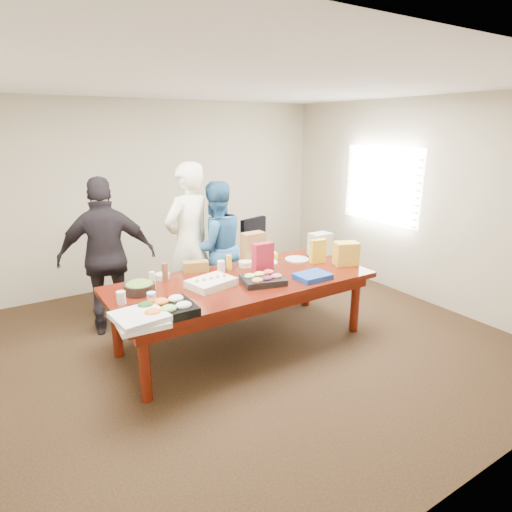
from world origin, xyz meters
TOP-DOWN VIEW (x-y plane):
  - floor at (0.00, 0.00)m, footprint 5.50×5.00m
  - ceiling at (0.00, 0.00)m, footprint 5.50×5.00m
  - wall_back at (0.00, 2.50)m, footprint 5.50×0.04m
  - wall_front at (0.00, -2.50)m, footprint 5.50×0.04m
  - wall_right at (2.75, 0.00)m, footprint 0.04×5.00m
  - window_panel at (2.72, 0.60)m, footprint 0.03×1.40m
  - window_blinds at (2.68, 0.60)m, footprint 0.04×1.36m
  - conference_table at (0.00, 0.00)m, footprint 2.80×1.20m
  - office_chair at (0.86, 0.93)m, footprint 0.67×0.67m
  - person_center at (-0.17, 0.99)m, footprint 0.82×0.68m
  - person_right at (0.19, 0.98)m, footprint 0.84×0.67m
  - person_left at (-1.12, 1.09)m, footprint 1.13×0.67m
  - veggie_tray at (-1.02, -0.41)m, footprint 0.51×0.40m
  - fruit_tray at (0.13, -0.21)m, footprint 0.50×0.44m
  - sheet_cake at (-0.37, -0.01)m, footprint 0.51×0.43m
  - salad_bowl at (-1.05, 0.21)m, footprint 0.31×0.31m
  - chip_bag_blue at (0.65, -0.38)m, footprint 0.36×0.27m
  - chip_bag_red at (0.30, 0.06)m, footprint 0.24×0.10m
  - chip_bag_yellow at (1.07, 0.03)m, footprint 0.20×0.10m
  - chip_bag_orange at (0.40, 0.15)m, footprint 0.18×0.09m
  - mayo_jar at (-0.07, 0.34)m, footprint 0.10×0.10m
  - mustard_bottle at (0.04, 0.36)m, footprint 0.07×0.07m
  - dressing_bottle at (-0.71, 0.39)m, footprint 0.08×0.08m
  - ranch_bottle at (-0.90, 0.24)m, footprint 0.08×0.08m
  - banana_bunch at (0.67, 0.49)m, footprint 0.24×0.17m
  - bread_loaf at (-0.30, 0.52)m, footprint 0.31×0.20m
  - kraft_bag at (0.44, 0.48)m, footprint 0.28×0.17m
  - red_cup at (-1.08, -0.29)m, footprint 0.10×0.10m
  - clear_cup_a at (-1.04, -0.13)m, footprint 0.09×0.09m
  - clear_cup_b at (-1.27, 0.04)m, footprint 0.09×0.09m
  - pizza_box_lower at (-1.25, -0.48)m, footprint 0.42×0.42m
  - pizza_box_upper at (-1.26, -0.48)m, footprint 0.44×0.44m
  - plate_a at (0.92, 0.24)m, footprint 0.35×0.35m
  - plate_b at (0.55, 0.35)m, footprint 0.31×0.31m
  - dip_bowl_a at (0.26, 0.36)m, footprint 0.18×0.18m
  - dip_bowl_b at (-0.72, 0.47)m, footprint 0.16×0.16m
  - grocery_bag_white at (1.30, 0.26)m, footprint 0.27×0.20m
  - grocery_bag_yellow at (1.30, -0.21)m, footprint 0.32×0.27m

SIDE VIEW (x-z plane):
  - floor at x=0.00m, z-range -0.02..0.00m
  - conference_table at x=0.00m, z-range 0.00..0.75m
  - office_chair at x=0.86m, z-range 0.00..1.07m
  - plate_b at x=0.55m, z-range 0.75..0.77m
  - plate_a at x=0.92m, z-range 0.75..0.77m
  - pizza_box_lower at x=-1.25m, z-range 0.75..0.80m
  - chip_bag_blue at x=0.65m, z-range 0.75..0.80m
  - dip_bowl_b at x=-0.72m, z-range 0.75..0.81m
  - dip_bowl_a at x=0.26m, z-range 0.75..0.81m
  - fruit_tray at x=0.13m, z-range 0.75..0.82m
  - banana_bunch at x=0.67m, z-range 0.75..0.82m
  - veggie_tray at x=-1.02m, z-range 0.75..0.83m
  - sheet_cake at x=-0.37m, z-range 0.75..0.83m
  - salad_bowl at x=-1.05m, z-range 0.75..0.85m
  - red_cup at x=-1.08m, z-range 0.75..0.86m
  - bread_loaf at x=-0.30m, z-range 0.75..0.86m
  - clear_cup_a at x=-1.04m, z-range 0.75..0.87m
  - clear_cup_b at x=-1.27m, z-range 0.75..0.87m
  - mayo_jar at x=-0.07m, z-range 0.75..0.88m
  - pizza_box_upper at x=-1.26m, z-range 0.80..0.84m
  - mustard_bottle at x=0.04m, z-range 0.75..0.92m
  - ranch_bottle at x=-0.90m, z-range 0.75..0.93m
  - person_right at x=0.19m, z-range 0.00..1.68m
  - dressing_bottle at x=-0.71m, z-range 0.75..0.95m
  - chip_bag_orange at x=0.40m, z-range 0.75..1.02m
  - grocery_bag_yellow at x=1.30m, z-range 0.75..1.02m
  - grocery_bag_white at x=1.30m, z-range 0.75..1.03m
  - chip_bag_yellow at x=1.07m, z-range 0.75..1.03m
  - person_left at x=-1.12m, z-range 0.00..1.81m
  - chip_bag_red at x=0.30m, z-range 0.75..1.10m
  - kraft_bag at x=0.44m, z-range 0.75..1.11m
  - person_center at x=-0.17m, z-range 0.00..1.93m
  - wall_back at x=0.00m, z-range 0.00..2.70m
  - wall_front at x=0.00m, z-range 0.00..2.70m
  - wall_right at x=2.75m, z-range 0.00..2.70m
  - window_panel at x=2.72m, z-range 0.95..2.05m
  - window_blinds at x=2.68m, z-range 1.00..2.00m
  - ceiling at x=0.00m, z-range 2.70..2.72m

